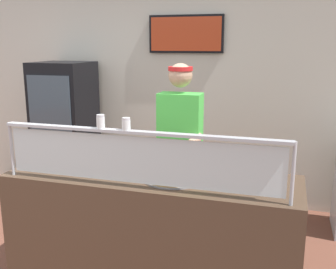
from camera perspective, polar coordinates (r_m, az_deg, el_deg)
ground_plane at (r=3.99m, az=0.98°, el=-15.95°), size 12.00×12.00×0.00m
shop_rear_unit at (r=4.85m, az=5.44°, el=6.15°), size 6.62×0.13×2.70m
serving_counter at (r=3.21m, az=-2.31°, el=-13.95°), size 2.22×0.69×0.95m
sneeze_guard at (r=2.70m, az=-4.42°, el=-2.48°), size 2.04×0.06×0.41m
pizza_tray at (r=2.95m, az=0.73°, el=-6.06°), size 0.46×0.46×0.04m
pizza_server at (r=2.94m, az=0.02°, el=-5.71°), size 0.11×0.29×0.01m
parmesan_shaker at (r=2.76m, az=-9.60°, el=1.71°), size 0.06×0.06×0.10m
pepper_flake_shaker at (r=2.68m, az=-6.00°, el=1.40°), size 0.06×0.06×0.09m
worker_figure at (r=3.60m, az=1.76°, el=-1.92°), size 0.41×0.50×1.76m
drink_fridge at (r=5.13m, az=-14.43°, el=0.46°), size 0.65×0.65×1.71m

